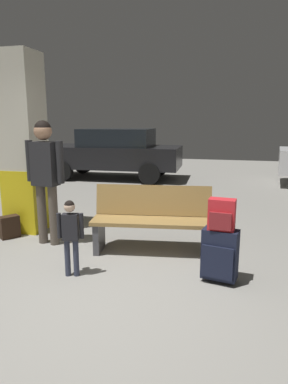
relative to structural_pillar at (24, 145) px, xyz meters
name	(u,v)px	position (x,y,z in m)	size (l,w,h in m)	color
ground_plane	(166,208)	(1.92, 2.09, -1.43)	(18.00, 18.00, 0.10)	gray
structural_pillar	(24,145)	(0.00, 0.00, 0.00)	(0.57, 0.57, 2.79)	yellow
bench	(152,220)	(2.18, -0.48, -0.94)	(1.65, 0.73, 0.89)	#9E7A42
suitcase	(220,254)	(3.10, -1.21, -1.06)	(0.41, 0.30, 0.60)	#191E33
backpack_bright	(222,215)	(3.10, -1.21, -0.61)	(0.30, 0.22, 0.34)	red
child	(70,230)	(1.45, -1.45, -0.83)	(0.30, 0.18, 0.89)	#33384C
adult	(45,169)	(0.66, -0.54, -0.29)	(0.60, 0.25, 1.76)	brown
backpack_dark_floor	(9,227)	(-0.05, -0.46, -1.22)	(0.30, 0.32, 0.34)	black
parked_car_far	(114,152)	(-0.25, 5.16, -0.58)	(4.15, 1.90, 1.51)	black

